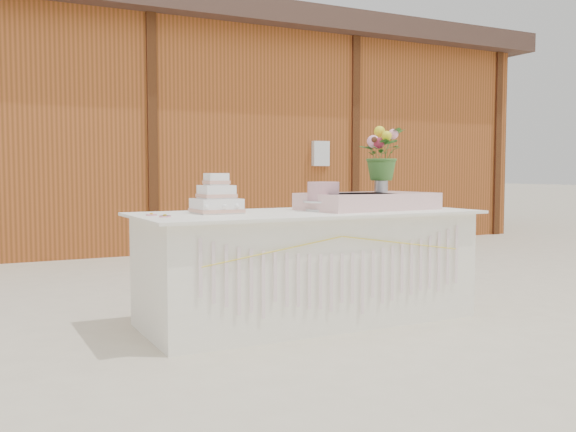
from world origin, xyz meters
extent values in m
plane|color=beige|center=(0.00, 0.00, 0.00)|extent=(80.00, 80.00, 0.00)
cube|color=#9B4B20|center=(0.00, 6.00, 1.50)|extent=(12.00, 4.00, 3.00)
cube|color=#402B23|center=(0.00, 6.00, 3.15)|extent=(12.60, 4.60, 0.30)
cube|color=white|center=(0.00, 0.00, 0.38)|extent=(2.28, 0.88, 0.75)
cube|color=white|center=(0.00, 0.00, 0.76)|extent=(2.40, 1.00, 0.02)
cube|color=white|center=(-0.63, 0.12, 0.82)|extent=(0.29, 0.29, 0.10)
cube|color=#E9A993|center=(-0.63, 0.12, 0.79)|extent=(0.30, 0.30, 0.02)
cube|color=white|center=(-0.63, 0.12, 0.91)|extent=(0.21, 0.21, 0.09)
cube|color=#E9A993|center=(-0.63, 0.12, 0.89)|extent=(0.22, 0.22, 0.02)
cube|color=white|center=(-0.63, 0.12, 1.00)|extent=(0.13, 0.13, 0.08)
cube|color=#E9A993|center=(-0.63, 0.12, 0.98)|extent=(0.15, 0.15, 0.02)
cylinder|color=silver|center=(0.12, 0.00, 0.78)|extent=(0.24, 0.24, 0.02)
cylinder|color=silver|center=(0.12, 0.00, 0.81)|extent=(0.07, 0.07, 0.05)
cylinder|color=silver|center=(0.12, 0.00, 0.84)|extent=(0.29, 0.29, 0.01)
cylinder|color=#CD949D|center=(0.12, 0.00, 0.91)|extent=(0.22, 0.22, 0.13)
cube|color=beige|center=(0.51, 0.01, 0.83)|extent=(1.01, 0.65, 0.12)
cylinder|color=#B3B3B8|center=(0.68, 0.09, 0.96)|extent=(0.10, 0.10, 0.14)
imported|color=#3B702D|center=(0.68, 0.09, 1.23)|extent=(0.46, 0.45, 0.39)
camera|label=1|loc=(-2.16, -3.91, 1.05)|focal=40.00mm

